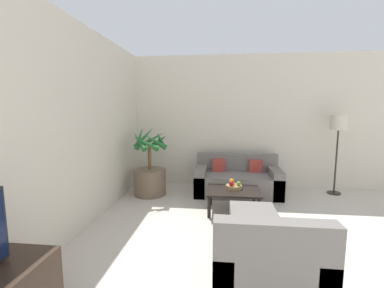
{
  "coord_description": "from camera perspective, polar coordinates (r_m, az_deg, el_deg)",
  "views": [
    {
      "loc": [
        -1.45,
        1.14,
        1.58
      ],
      "look_at": [
        -1.95,
        5.53,
        1.0
      ],
      "focal_mm": 24.0,
      "sensor_mm": 36.0,
      "label": 1
    }
  ],
  "objects": [
    {
      "name": "fruit_bowl",
      "position": [
        4.15,
        9.29,
        -9.37
      ],
      "size": [
        0.26,
        0.26,
        0.05
      ],
      "color": "#997A4C",
      "rests_on": "coffee_table"
    },
    {
      "name": "wall_back",
      "position": [
        5.6,
        21.53,
        4.61
      ],
      "size": [
        8.09,
        0.06,
        2.7
      ],
      "color": "beige",
      "rests_on": "ground_plane"
    },
    {
      "name": "orange_fruit",
      "position": [
        4.19,
        8.82,
        -8.19
      ],
      "size": [
        0.09,
        0.09,
        0.09
      ],
      "color": "orange",
      "rests_on": "fruit_bowl"
    },
    {
      "name": "apple_green",
      "position": [
        4.12,
        10.33,
        -8.64
      ],
      "size": [
        0.07,
        0.07,
        0.07
      ],
      "color": "olive",
      "rests_on": "fruit_bowl"
    },
    {
      "name": "coffee_table",
      "position": [
        4.1,
        9.13,
        -10.66
      ],
      "size": [
        0.81,
        0.61,
        0.36
      ],
      "color": "black",
      "rests_on": "ground_plane"
    },
    {
      "name": "floor_lamp",
      "position": [
        5.47,
        29.78,
        3.07
      ],
      "size": [
        0.29,
        0.29,
        1.5
      ],
      "color": "#2D2823",
      "rests_on": "ground_plane"
    },
    {
      "name": "armchair",
      "position": [
        2.55,
        16.13,
        -24.21
      ],
      "size": [
        0.91,
        0.85,
        0.78
      ],
      "color": "slate",
      "rests_on": "ground_plane"
    },
    {
      "name": "sofa_loveseat",
      "position": [
        5.02,
        9.98,
        -7.95
      ],
      "size": [
        1.58,
        0.8,
        0.73
      ],
      "color": "slate",
      "rests_on": "ground_plane"
    },
    {
      "name": "ottoman",
      "position": [
        3.37,
        13.33,
        -17.03
      ],
      "size": [
        0.55,
        0.55,
        0.39
      ],
      "color": "slate",
      "rests_on": "ground_plane"
    },
    {
      "name": "wall_left",
      "position": [
        2.8,
        -34.28,
        1.47
      ],
      "size": [
        0.06,
        8.11,
        2.7
      ],
      "color": "beige",
      "rests_on": "ground_plane"
    },
    {
      "name": "potted_palm",
      "position": [
        4.91,
        -9.33,
        -6.6
      ],
      "size": [
        0.72,
        0.72,
        1.29
      ],
      "color": "brown",
      "rests_on": "ground_plane"
    },
    {
      "name": "apple_red",
      "position": [
        4.09,
        8.75,
        -8.65
      ],
      "size": [
        0.08,
        0.08,
        0.08
      ],
      "color": "red",
      "rests_on": "fruit_bowl"
    }
  ]
}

